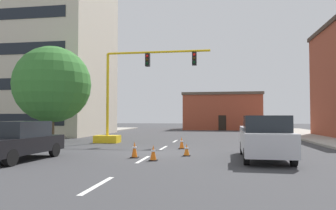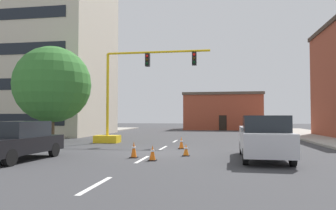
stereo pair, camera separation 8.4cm
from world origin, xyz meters
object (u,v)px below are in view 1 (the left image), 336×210
sedan_black_near_left (19,140)px  traffic_cone_roadside_d (153,153)px  pickup_truck_silver (265,138)px  traffic_cone_roadside_b (135,150)px  traffic_signal_gantry (121,113)px  tree_left_near (53,84)px  traffic_cone_roadside_a (187,150)px  traffic_cone_roadside_c (182,143)px

sedan_black_near_left → traffic_cone_roadside_d: size_ratio=6.63×
pickup_truck_silver → traffic_cone_roadside_b: 6.02m
traffic_signal_gantry → tree_left_near: size_ratio=1.16×
traffic_signal_gantry → traffic_cone_roadside_a: (5.60, -7.15, -1.92)m
pickup_truck_silver → traffic_cone_roadside_a: size_ratio=8.99×
traffic_signal_gantry → pickup_truck_silver: bearing=-40.9°
traffic_signal_gantry → tree_left_near: bearing=-179.3°
sedan_black_near_left → traffic_cone_roadside_a: 7.75m
traffic_cone_roadside_a → traffic_cone_roadside_c: size_ratio=0.84×
pickup_truck_silver → traffic_cone_roadside_d: size_ratio=7.89×
traffic_signal_gantry → traffic_cone_roadside_a: 9.29m
tree_left_near → traffic_cone_roadside_c: tree_left_near is taller
pickup_truck_silver → traffic_cone_roadside_b: size_ratio=7.07×
tree_left_near → pickup_truck_silver: tree_left_near is taller
traffic_signal_gantry → traffic_cone_roadside_a: traffic_signal_gantry is taller
tree_left_near → sedan_black_near_left: 11.19m
pickup_truck_silver → traffic_cone_roadside_c: bearing=134.7°
traffic_cone_roadside_b → traffic_cone_roadside_d: bearing=-37.9°
pickup_truck_silver → traffic_cone_roadside_a: bearing=166.9°
pickup_truck_silver → tree_left_near: bearing=151.8°
pickup_truck_silver → traffic_cone_roadside_b: pickup_truck_silver is taller
tree_left_near → traffic_cone_roadside_a: 13.84m
traffic_cone_roadside_a → tree_left_near: bearing=147.6°
traffic_signal_gantry → tree_left_near: 5.97m
traffic_cone_roadside_a → traffic_cone_roadside_d: 2.33m
traffic_cone_roadside_c → traffic_cone_roadside_b: bearing=-110.7°
traffic_signal_gantry → traffic_cone_roadside_b: size_ratio=11.17×
pickup_truck_silver → traffic_cone_roadside_d: bearing=-167.3°
sedan_black_near_left → traffic_cone_roadside_d: (5.92, 0.83, -0.55)m
tree_left_near → traffic_cone_roadside_d: size_ratio=10.71×
traffic_signal_gantry → traffic_cone_roadside_c: size_ratio=11.87×
traffic_cone_roadside_b → traffic_cone_roadside_c: traffic_cone_roadside_b is taller
sedan_black_near_left → traffic_cone_roadside_a: (7.21, 2.77, -0.59)m
sedan_black_near_left → traffic_cone_roadside_c: (6.57, 6.24, -0.53)m
sedan_black_near_left → traffic_cone_roadside_a: bearing=21.1°
tree_left_near → sedan_black_near_left: size_ratio=1.62×
traffic_signal_gantry → traffic_cone_roadside_c: 6.46m
sedan_black_near_left → traffic_cone_roadside_d: sedan_black_near_left is taller
traffic_cone_roadside_a → sedan_black_near_left: bearing=-158.9°
traffic_cone_roadside_c → tree_left_near: bearing=161.0°
traffic_cone_roadside_a → traffic_cone_roadside_d: traffic_cone_roadside_d is taller
traffic_signal_gantry → sedan_black_near_left: 10.14m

